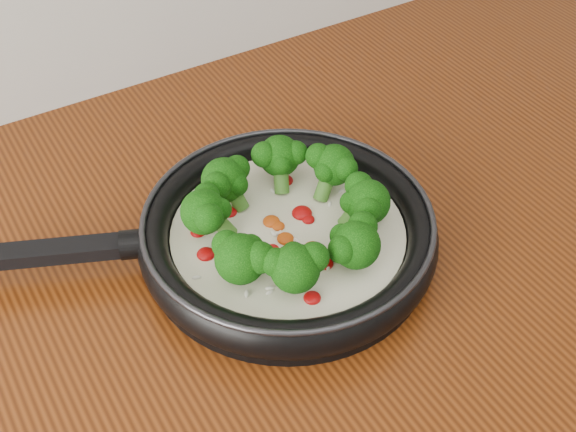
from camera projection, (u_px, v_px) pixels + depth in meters
skillet at (285, 231)px, 0.74m from camera, size 0.49×0.39×0.08m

